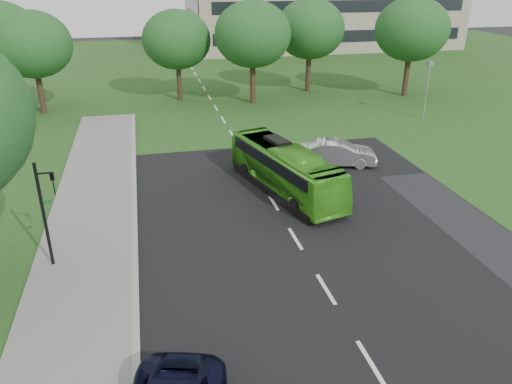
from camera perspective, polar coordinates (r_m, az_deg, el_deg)
ground at (r=21.16m, az=6.11°, el=-7.96°), size 160.00×160.00×0.00m
street_surfaces at (r=41.57m, az=-4.46°, el=8.47°), size 120.00×120.00×0.15m
tree_park_a at (r=45.46m, az=-24.20°, el=15.12°), size 6.27×6.27×8.33m
tree_park_b at (r=47.08m, az=-9.07°, el=16.81°), size 6.14×6.14×8.04m
tree_park_c at (r=45.24m, az=-0.38°, el=17.56°), size 6.69×6.69×8.88m
tree_park_d at (r=50.43m, az=6.20°, el=18.02°), size 6.64×6.64×8.78m
tree_park_e at (r=50.23m, az=17.40°, el=17.31°), size 6.76×6.76×9.02m
bus at (r=27.10m, az=3.34°, el=2.64°), size 4.44×9.43×2.56m
sedan at (r=31.36m, az=9.22°, el=4.44°), size 5.06×2.87×1.58m
traffic_light at (r=21.11m, az=-22.84°, el=-1.65°), size 0.73×0.19×4.57m
camera_pole at (r=42.76m, az=19.04°, el=11.78°), size 0.43×0.39×4.63m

